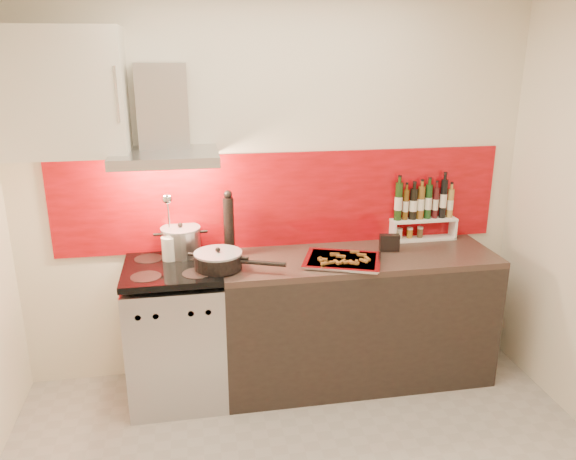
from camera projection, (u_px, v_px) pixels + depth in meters
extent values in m
cube|color=silver|center=(276.00, 188.00, 3.74)|extent=(3.40, 0.02, 2.60)
cube|color=#8B0707|center=(284.00, 200.00, 3.76)|extent=(3.00, 0.02, 0.64)
cube|color=#B7B7BA|center=(177.00, 337.00, 3.61)|extent=(0.60, 0.60, 0.84)
cube|color=black|center=(178.00, 373.00, 3.37)|extent=(0.50, 0.02, 0.40)
cube|color=#B7B7BA|center=(173.00, 314.00, 3.25)|extent=(0.56, 0.02, 0.12)
cube|color=#FF190C|center=(173.00, 315.00, 3.24)|extent=(0.10, 0.01, 0.04)
cube|color=black|center=(172.00, 269.00, 3.47)|extent=(0.60, 0.60, 0.04)
cube|color=black|center=(356.00, 320.00, 3.81)|extent=(1.80, 0.60, 0.86)
cube|color=#32241E|center=(359.00, 258.00, 3.67)|extent=(1.80, 0.60, 0.04)
cube|color=#B7B7BA|center=(165.00, 157.00, 3.30)|extent=(0.62, 0.50, 0.06)
cube|color=#B7B7BA|center=(163.00, 106.00, 3.35)|extent=(0.30, 0.18, 0.50)
sphere|color=#FFD18C|center=(139.00, 164.00, 3.29)|extent=(0.07, 0.07, 0.07)
sphere|color=#FFD18C|center=(191.00, 163.00, 3.34)|extent=(0.07, 0.07, 0.07)
cube|color=silver|center=(62.00, 93.00, 3.16)|extent=(0.70, 0.35, 0.72)
cylinder|color=#B7B7BA|center=(181.00, 242.00, 3.62)|extent=(0.25, 0.25, 0.17)
cylinder|color=#99999E|center=(180.00, 228.00, 3.59)|extent=(0.25, 0.25, 0.01)
sphere|color=black|center=(180.00, 225.00, 3.58)|extent=(0.03, 0.03, 0.03)
cylinder|color=black|center=(218.00, 261.00, 3.41)|extent=(0.29, 0.29, 0.09)
cylinder|color=#99999E|center=(218.00, 253.00, 3.39)|extent=(0.29, 0.29, 0.01)
sphere|color=black|center=(218.00, 250.00, 3.39)|extent=(0.03, 0.03, 0.03)
cylinder|color=black|center=(263.00, 263.00, 3.35)|extent=(0.27, 0.13, 0.03)
cylinder|color=silver|center=(169.00, 249.00, 3.54)|extent=(0.10, 0.10, 0.16)
cylinder|color=silver|center=(169.00, 218.00, 3.48)|extent=(0.01, 0.07, 0.29)
sphere|color=silver|center=(167.00, 199.00, 3.37)|extent=(0.06, 0.06, 0.06)
cylinder|color=black|center=(229.00, 227.00, 3.60)|extent=(0.07, 0.07, 0.39)
sphere|color=black|center=(228.00, 194.00, 3.53)|extent=(0.05, 0.05, 0.05)
cube|color=white|center=(422.00, 238.00, 3.97)|extent=(0.47, 0.13, 0.01)
cube|color=white|center=(392.00, 231.00, 3.91)|extent=(0.01, 0.13, 0.13)
cube|color=white|center=(452.00, 228.00, 3.99)|extent=(0.02, 0.13, 0.13)
cube|color=white|center=(423.00, 219.00, 3.93)|extent=(0.47, 0.13, 0.02)
cylinder|color=black|center=(398.00, 201.00, 3.85)|extent=(0.05, 0.05, 0.26)
cylinder|color=#56380E|center=(406.00, 205.00, 3.87)|extent=(0.04, 0.04, 0.21)
cylinder|color=black|center=(413.00, 204.00, 3.88)|extent=(0.05, 0.05, 0.22)
cylinder|color=brown|center=(421.00, 203.00, 3.89)|extent=(0.05, 0.05, 0.23)
cylinder|color=#143413|center=(428.00, 202.00, 3.89)|extent=(0.05, 0.05, 0.24)
cylinder|color=#431114|center=(436.00, 203.00, 3.91)|extent=(0.04, 0.04, 0.22)
cylinder|color=black|center=(443.00, 199.00, 3.91)|extent=(0.05, 0.05, 0.27)
cylinder|color=olive|center=(450.00, 203.00, 3.93)|extent=(0.04, 0.04, 0.20)
cylinder|color=beige|center=(399.00, 234.00, 3.93)|extent=(0.04, 0.04, 0.06)
cylinder|color=#9D711A|center=(410.00, 234.00, 3.94)|extent=(0.04, 0.04, 0.06)
cylinder|color=#483D24|center=(420.00, 233.00, 3.96)|extent=(0.04, 0.04, 0.06)
cube|color=black|center=(389.00, 243.00, 3.72)|extent=(0.14, 0.08, 0.11)
cube|color=silver|center=(342.00, 261.00, 3.54)|extent=(0.55, 0.48, 0.01)
cube|color=silver|center=(342.00, 259.00, 3.54)|extent=(0.57, 0.51, 0.01)
cube|color=red|center=(342.00, 259.00, 3.54)|extent=(0.49, 0.43, 0.01)
cube|color=brown|center=(348.00, 262.00, 3.46)|extent=(0.06, 0.03, 0.02)
cube|color=brown|center=(337.00, 262.00, 3.46)|extent=(0.03, 0.06, 0.02)
cube|color=brown|center=(335.00, 255.00, 3.59)|extent=(0.06, 0.02, 0.02)
cube|color=brown|center=(355.00, 252.00, 3.64)|extent=(0.06, 0.03, 0.02)
cube|color=brown|center=(329.00, 263.00, 3.46)|extent=(0.06, 0.02, 0.02)
cube|color=brown|center=(323.00, 259.00, 3.51)|extent=(0.06, 0.04, 0.02)
cube|color=brown|center=(342.00, 262.00, 3.47)|extent=(0.06, 0.05, 0.02)
cube|color=brown|center=(356.00, 262.00, 3.46)|extent=(0.04, 0.06, 0.02)
cube|color=brown|center=(341.00, 256.00, 3.56)|extent=(0.06, 0.04, 0.02)
cube|color=brown|center=(325.00, 263.00, 3.44)|extent=(0.06, 0.03, 0.02)
cube|color=brown|center=(321.00, 260.00, 3.51)|extent=(0.02, 0.06, 0.02)
cube|color=brown|center=(364.00, 261.00, 3.49)|extent=(0.04, 0.06, 0.02)
cube|color=brown|center=(367.00, 259.00, 3.52)|extent=(0.03, 0.06, 0.02)
cube|color=brown|center=(362.00, 255.00, 3.58)|extent=(0.06, 0.04, 0.02)
cube|color=brown|center=(354.00, 263.00, 3.45)|extent=(0.06, 0.04, 0.02)
cube|color=brown|center=(335.00, 254.00, 3.60)|extent=(0.06, 0.03, 0.02)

